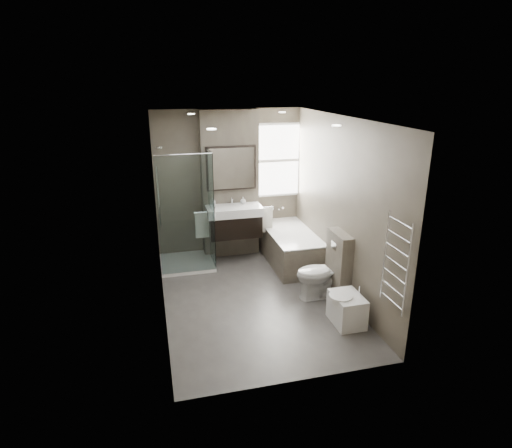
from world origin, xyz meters
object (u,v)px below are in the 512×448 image
object	(u,v)px
bathtub	(290,245)
bidet	(347,309)
vanity	(234,221)
toilet	(322,273)

from	to	relation	value
bathtub	bidet	size ratio (longest dim) A/B	3.04
bathtub	bidet	distance (m)	2.07
vanity	toilet	xyz separation A→B (m)	(0.97, -1.63, -0.36)
toilet	vanity	bearing A→B (deg)	-148.86
vanity	bidet	distance (m)	2.65
bidet	bathtub	bearing A→B (deg)	92.47
bathtub	vanity	bearing A→B (deg)	160.63
vanity	bidet	bearing A→B (deg)	-67.05
vanity	toilet	world-z (taller)	vanity
bathtub	bidet	bearing A→B (deg)	-87.53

